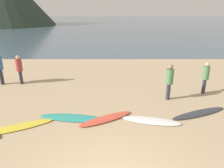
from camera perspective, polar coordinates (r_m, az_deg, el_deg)
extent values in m
cube|color=tan|center=(13.94, -0.04, 3.42)|extent=(120.00, 120.00, 0.20)
cube|color=#475B6B|center=(66.74, 0.14, 16.83)|extent=(140.00, 100.00, 0.01)
ellipsoid|color=yellow|center=(8.05, -24.82, -10.80)|extent=(2.48, 1.54, 0.06)
ellipsoid|color=teal|center=(8.04, -10.88, -9.13)|extent=(2.55, 0.90, 0.07)
ellipsoid|color=#D84C38|center=(7.81, -1.56, -9.58)|extent=(2.12, 1.51, 0.09)
ellipsoid|color=white|center=(7.84, 11.02, -9.97)|extent=(2.22, 1.01, 0.07)
ellipsoid|color=#333338|center=(8.91, 23.15, -7.48)|extent=(2.55, 1.41, 0.07)
cylinder|color=#2D2D38|center=(12.73, -28.15, 1.77)|extent=(0.20, 0.20, 0.84)
cylinder|color=#2D2D38|center=(9.69, 15.48, -2.02)|extent=(0.18, 0.18, 0.76)
cylinder|color=#4C7A4C|center=(9.46, 15.88, 1.99)|extent=(0.33, 0.33, 0.66)
sphere|color=#936B4C|center=(9.33, 16.14, 4.56)|extent=(0.22, 0.22, 0.22)
cylinder|color=#2D2D38|center=(12.34, -23.76, 1.70)|extent=(0.18, 0.18, 0.74)
cylinder|color=#9E3338|center=(12.16, -24.22, 4.79)|extent=(0.32, 0.32, 0.64)
sphere|color=tan|center=(12.07, -24.51, 6.74)|extent=(0.21, 0.21, 0.21)
cylinder|color=#2D2D38|center=(10.99, 24.26, -0.59)|extent=(0.17, 0.17, 0.72)
cylinder|color=#4C7A4C|center=(10.78, 24.78, 2.78)|extent=(0.31, 0.31, 0.63)
sphere|color=tan|center=(10.68, 25.10, 4.91)|extent=(0.20, 0.20, 0.20)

